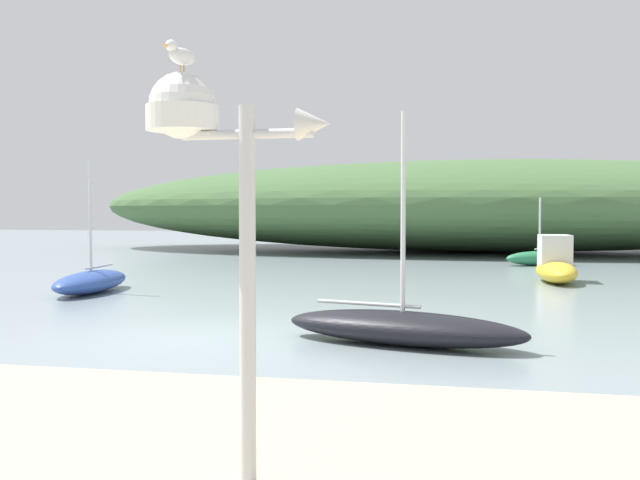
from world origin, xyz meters
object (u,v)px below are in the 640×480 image
seagull_on_radar (180,54)px  sailboat_inner_mooring (91,281)px  sailboat_far_right (403,327)px  mast_structure (202,144)px  sailboat_off_point (539,258)px  motorboat_near_shore (556,265)px

seagull_on_radar → sailboat_inner_mooring: sailboat_inner_mooring is taller
seagull_on_radar → sailboat_far_right: size_ratio=0.07×
mast_structure → sailboat_off_point: 25.12m
motorboat_near_shore → sailboat_off_point: size_ratio=1.19×
sailboat_far_right → seagull_on_radar: bearing=-98.3°
sailboat_far_right → mast_structure: bearing=-96.9°
sailboat_off_point → sailboat_far_right: bearing=-101.6°
seagull_on_radar → sailboat_far_right: (0.98, 6.74, -3.02)m
sailboat_far_right → sailboat_off_point: 18.25m
mast_structure → sailboat_off_point: mast_structure is taller
sailboat_far_right → sailboat_off_point: bearing=78.4°
seagull_on_radar → sailboat_far_right: bearing=81.7°
mast_structure → sailboat_far_right: (0.82, 6.72, -2.38)m
mast_structure → seagull_on_radar: bearing=-175.3°
seagull_on_radar → motorboat_near_shore: bearing=75.8°
seagull_on_radar → motorboat_near_shore: seagull_on_radar is taller
mast_structure → sailboat_off_point: (4.49, 24.60, -2.36)m
motorboat_near_shore → sailboat_off_point: bearing=89.1°
sailboat_far_right → sailboat_inner_mooring: 10.46m
sailboat_far_right → motorboat_near_shore: bearing=72.3°
mast_structure → motorboat_near_shore: 18.58m
motorboat_near_shore → mast_structure: bearing=-103.8°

